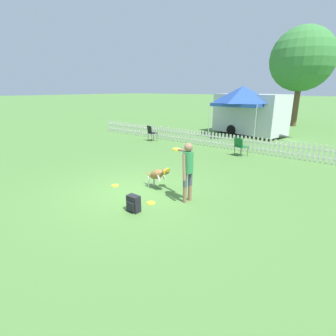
% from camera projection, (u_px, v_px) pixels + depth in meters
% --- Properties ---
extents(ground_plane, '(240.00, 240.00, 0.00)m').
position_uv_depth(ground_plane, '(134.00, 192.00, 7.86)').
color(ground_plane, '#4C7A38').
extents(handler_person, '(0.92, 0.78, 1.64)m').
position_uv_depth(handler_person, '(187.00, 165.00, 6.99)').
color(handler_person, '#8C664C').
rests_on(handler_person, ground_plane).
extents(leaping_dog, '(1.14, 0.42, 0.78)m').
position_uv_depth(leaping_dog, '(158.00, 174.00, 8.01)').
color(leaping_dog, olive).
rests_on(leaping_dog, ground_plane).
extents(frisbee_near_handler, '(0.23, 0.23, 0.02)m').
position_uv_depth(frisbee_near_handler, '(115.00, 186.00, 8.39)').
color(frisbee_near_handler, yellow).
rests_on(frisbee_near_handler, ground_plane).
extents(frisbee_near_dog, '(0.23, 0.23, 0.02)m').
position_uv_depth(frisbee_near_dog, '(151.00, 203.00, 7.11)').
color(frisbee_near_dog, yellow).
rests_on(frisbee_near_dog, ground_plane).
extents(backpack_on_grass, '(0.33, 0.24, 0.43)m').
position_uv_depth(backpack_on_grass, '(133.00, 204.00, 6.59)').
color(backpack_on_grass, black).
rests_on(backpack_on_grass, ground_plane).
extents(picket_fence, '(19.66, 0.04, 0.77)m').
position_uv_depth(picket_fence, '(236.00, 143.00, 13.12)').
color(picket_fence, silver).
rests_on(picket_fence, ground_plane).
extents(folding_chair_blue_left, '(0.63, 0.64, 0.85)m').
position_uv_depth(folding_chair_blue_left, '(240.00, 145.00, 11.97)').
color(folding_chair_blue_left, '#333338').
rests_on(folding_chair_blue_left, ground_plane).
extents(folding_chair_green_right, '(0.57, 0.58, 0.91)m').
position_uv_depth(folding_chair_green_right, '(151.00, 132.00, 15.41)').
color(folding_chair_green_right, '#333338').
rests_on(folding_chair_green_right, ground_plane).
extents(canopy_tent_main, '(2.98, 2.98, 3.14)m').
position_uv_depth(canopy_tent_main, '(243.00, 96.00, 16.18)').
color(canopy_tent_main, '#B2B2B2').
rests_on(canopy_tent_main, ground_plane).
extents(equipment_trailer, '(5.49, 3.11, 2.64)m').
position_uv_depth(equipment_trailer, '(250.00, 114.00, 17.23)').
color(equipment_trailer, silver).
rests_on(equipment_trailer, ground_plane).
extents(tree_left_grove, '(4.85, 4.85, 7.59)m').
position_uv_depth(tree_left_grove, '(302.00, 59.00, 20.29)').
color(tree_left_grove, brown).
rests_on(tree_left_grove, ground_plane).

